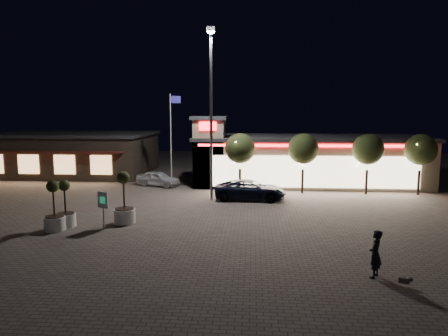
# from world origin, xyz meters

# --- Properties ---
(ground) EXTENTS (90.00, 90.00, 0.00)m
(ground) POSITION_xyz_m (0.00, 0.00, 0.00)
(ground) COLOR #635950
(ground) RESTS_ON ground
(retail_building) EXTENTS (20.40, 8.40, 6.10)m
(retail_building) POSITION_xyz_m (9.51, 15.82, 2.21)
(retail_building) COLOR gray
(retail_building) RESTS_ON ground
(restaurant_building) EXTENTS (16.40, 11.00, 4.30)m
(restaurant_building) POSITION_xyz_m (-14.00, 19.97, 2.16)
(restaurant_building) COLOR #382D23
(restaurant_building) RESTS_ON ground
(floodlight_pole) EXTENTS (0.60, 0.40, 12.38)m
(floodlight_pole) POSITION_xyz_m (2.00, 8.00, 7.02)
(floodlight_pole) COLOR gray
(floodlight_pole) RESTS_ON ground
(flagpole) EXTENTS (0.95, 0.10, 8.00)m
(flagpole) POSITION_xyz_m (-1.90, 13.00, 4.74)
(flagpole) COLOR white
(flagpole) RESTS_ON ground
(string_tree_a) EXTENTS (2.42, 2.42, 4.79)m
(string_tree_a) POSITION_xyz_m (4.00, 11.00, 3.56)
(string_tree_a) COLOR #332319
(string_tree_a) RESTS_ON ground
(string_tree_b) EXTENTS (2.42, 2.42, 4.79)m
(string_tree_b) POSITION_xyz_m (9.00, 11.00, 3.56)
(string_tree_b) COLOR #332319
(string_tree_b) RESTS_ON ground
(string_tree_c) EXTENTS (2.42, 2.42, 4.79)m
(string_tree_c) POSITION_xyz_m (14.00, 11.00, 3.56)
(string_tree_c) COLOR #332319
(string_tree_c) RESTS_ON ground
(string_tree_d) EXTENTS (2.42, 2.42, 4.79)m
(string_tree_d) POSITION_xyz_m (18.00, 11.00, 3.56)
(string_tree_d) COLOR #332319
(string_tree_d) RESTS_ON ground
(pickup_truck) EXTENTS (5.34, 2.61, 1.46)m
(pickup_truck) POSITION_xyz_m (4.87, 8.37, 0.73)
(pickup_truck) COLOR black
(pickup_truck) RESTS_ON ground
(white_sedan) EXTENTS (4.19, 2.73, 1.33)m
(white_sedan) POSITION_xyz_m (-3.25, 13.25, 0.66)
(white_sedan) COLOR silver
(white_sedan) RESTS_ON ground
(pedestrian) EXTENTS (0.76, 0.83, 1.91)m
(pedestrian) POSITION_xyz_m (9.82, -5.45, 0.95)
(pedestrian) COLOR black
(pedestrian) RESTS_ON ground
(dog) EXTENTS (0.50, 0.28, 0.27)m
(dog) POSITION_xyz_m (10.73, -6.26, 0.26)
(dog) COLOR #59514C
(dog) RESTS_ON ground
(planter_left) EXTENTS (1.10, 1.10, 2.69)m
(planter_left) POSITION_xyz_m (-5.54, 0.54, 0.83)
(planter_left) COLOR silver
(planter_left) RESTS_ON ground
(planter_mid) EXTENTS (1.14, 1.14, 2.80)m
(planter_mid) POSITION_xyz_m (-5.79, -0.24, 0.86)
(planter_mid) COLOR silver
(planter_mid) RESTS_ON ground
(planter_right) EXTENTS (1.25, 1.25, 3.06)m
(planter_right) POSITION_xyz_m (-2.43, 1.45, 0.95)
(planter_right) COLOR silver
(planter_right) RESTS_ON ground
(valet_sign) EXTENTS (0.66, 0.32, 2.10)m
(valet_sign) POSITION_xyz_m (-3.21, 0.19, 1.47)
(valet_sign) COLOR gray
(valet_sign) RESTS_ON ground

